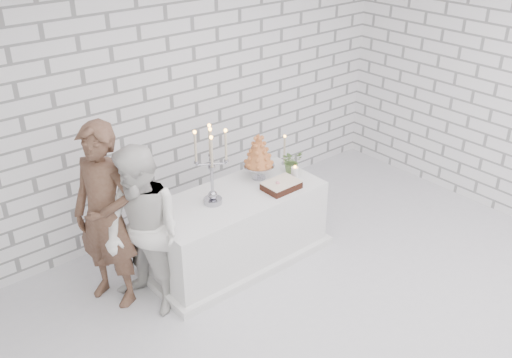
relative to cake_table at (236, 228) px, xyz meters
name	(u,v)px	position (x,y,z in m)	size (l,w,h in m)	color
ground	(337,332)	(-0.01, -1.43, -0.38)	(6.00, 5.00, 0.01)	silver
wall_back	(171,95)	(-0.01, 1.07, 1.12)	(6.00, 0.01, 3.00)	white
cake_table	(236,228)	(0.00, 0.00, 0.00)	(1.80, 0.80, 0.75)	white
groom	(106,217)	(-1.26, 0.24, 0.51)	(0.64, 0.42, 1.77)	#543426
bride	(143,233)	(-1.08, -0.08, 0.42)	(0.78, 0.60, 1.60)	white
candelabra	(212,167)	(-0.26, 0.02, 0.77)	(0.32, 0.32, 0.78)	#9696A0
croquembouche	(259,156)	(0.41, 0.13, 0.63)	(0.33, 0.33, 0.51)	#A05427
chocolate_cake	(281,185)	(0.43, -0.19, 0.42)	(0.36, 0.25, 0.08)	black
pillar_candle	(295,173)	(0.71, -0.10, 0.44)	(0.08, 0.08, 0.12)	white
extra_taper	(284,151)	(0.84, 0.21, 0.54)	(0.06, 0.06, 0.32)	beige
flowers	(292,161)	(0.78, 0.03, 0.50)	(0.22, 0.19, 0.25)	#457638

